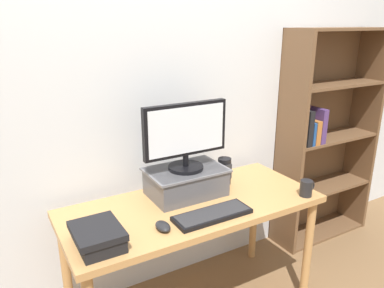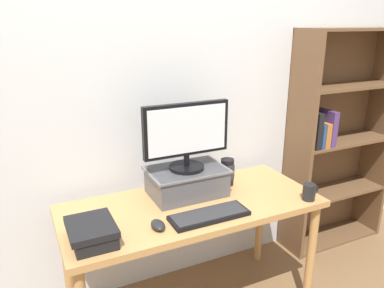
% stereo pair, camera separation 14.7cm
% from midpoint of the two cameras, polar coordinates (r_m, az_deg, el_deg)
% --- Properties ---
extents(back_wall, '(7.00, 0.08, 2.60)m').
position_cam_midpoint_polar(back_wall, '(2.26, -7.30, 8.71)').
color(back_wall, silver).
rests_on(back_wall, ground_plane).
extents(desk, '(1.41, 0.61, 0.72)m').
position_cam_midpoint_polar(desk, '(2.11, -1.91, -11.03)').
color(desk, '#B7844C').
rests_on(desk, ground_plane).
extents(bookshelf_unit, '(0.83, 0.28, 1.63)m').
position_cam_midpoint_polar(bookshelf_unit, '(3.02, 18.08, 1.12)').
color(bookshelf_unit, brown).
rests_on(bookshelf_unit, ground_plane).
extents(riser_box, '(0.44, 0.30, 0.16)m').
position_cam_midpoint_polar(riser_box, '(2.14, -2.93, -5.64)').
color(riser_box, '#515156').
rests_on(riser_box, desk).
extents(computer_monitor, '(0.50, 0.20, 0.38)m').
position_cam_midpoint_polar(computer_monitor, '(2.04, -3.03, 1.44)').
color(computer_monitor, black).
rests_on(computer_monitor, riser_box).
extents(keyboard, '(0.41, 0.15, 0.02)m').
position_cam_midpoint_polar(keyboard, '(1.93, 0.91, -10.75)').
color(keyboard, black).
rests_on(keyboard, desk).
extents(computer_mouse, '(0.06, 0.10, 0.04)m').
position_cam_midpoint_polar(computer_mouse, '(1.83, -6.81, -12.39)').
color(computer_mouse, black).
rests_on(computer_mouse, desk).
extents(book_stack, '(0.21, 0.26, 0.09)m').
position_cam_midpoint_polar(book_stack, '(1.77, -16.56, -13.33)').
color(book_stack, black).
rests_on(book_stack, desk).
extents(coffee_mug, '(0.10, 0.07, 0.09)m').
position_cam_midpoint_polar(coffee_mug, '(2.21, 15.24, -6.52)').
color(coffee_mug, black).
rests_on(coffee_mug, desk).
extents(desk_speaker, '(0.08, 0.08, 0.16)m').
position_cam_midpoint_polar(desk_speaker, '(2.28, 3.13, -4.16)').
color(desk_speaker, black).
rests_on(desk_speaker, desk).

